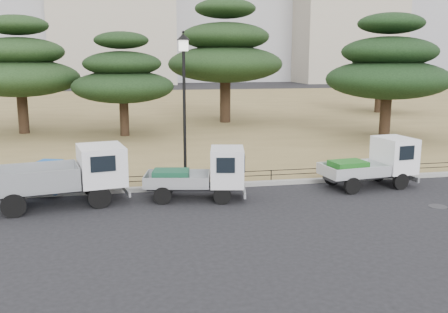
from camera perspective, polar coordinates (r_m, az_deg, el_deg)
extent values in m
plane|color=black|center=(16.29, 1.38, -5.84)|extent=(220.00, 220.00, 0.00)
cube|color=olive|center=(46.16, -6.96, 5.28)|extent=(120.00, 56.00, 0.15)
cube|color=gray|center=(18.72, -0.36, -3.32)|extent=(120.00, 0.25, 0.16)
cylinder|color=black|center=(16.58, -14.01, -4.53)|extent=(0.76, 0.29, 0.74)
cylinder|color=black|center=(18.12, -14.75, -3.23)|extent=(0.76, 0.29, 0.74)
cylinder|color=black|center=(16.46, -22.92, -5.22)|extent=(0.76, 0.29, 0.74)
cylinder|color=black|center=(18.01, -22.88, -3.84)|extent=(0.76, 0.29, 0.74)
cube|color=#2D2D30|center=(17.20, -18.55, -3.55)|extent=(4.24, 1.65, 0.13)
cube|color=gray|center=(17.08, -21.13, -2.35)|extent=(3.13, 2.14, 0.72)
cube|color=silver|center=(17.17, -13.83, -0.90)|extent=(1.75, 2.00, 1.27)
cylinder|color=black|center=(16.55, -0.20, -4.49)|extent=(0.61, 0.27, 0.59)
cylinder|color=black|center=(17.80, -0.19, -3.36)|extent=(0.61, 0.27, 0.59)
cylinder|color=black|center=(16.67, -7.02, -4.46)|extent=(0.61, 0.27, 0.59)
cylinder|color=black|center=(17.92, -6.53, -3.34)|extent=(0.61, 0.27, 0.59)
cube|color=#2D2D30|center=(17.17, -3.39, -3.45)|extent=(3.27, 1.33, 0.14)
cube|color=#9B9DA2|center=(17.15, -5.34, -2.59)|extent=(2.41, 1.74, 0.39)
cube|color=silver|center=(16.98, 0.37, -1.16)|extent=(1.37, 1.65, 1.27)
cube|color=#154B31|center=(17.14, -6.07, -2.26)|extent=(1.35, 1.09, 0.43)
cylinder|color=black|center=(19.50, 19.53, -2.69)|extent=(0.63, 0.24, 0.62)
cylinder|color=black|center=(20.55, 17.20, -1.85)|extent=(0.63, 0.24, 0.62)
cylinder|color=black|center=(18.32, 14.45, -3.26)|extent=(0.63, 0.24, 0.62)
cylinder|color=black|center=(19.43, 12.27, -2.34)|extent=(0.63, 0.24, 0.62)
cube|color=#2D2D30|center=(19.41, 16.00, -2.10)|extent=(3.39, 1.19, 0.14)
cube|color=silver|center=(19.02, 14.56, -1.44)|extent=(2.45, 1.69, 0.41)
cube|color=white|center=(19.95, 18.88, 0.21)|extent=(1.34, 1.66, 1.30)
cube|color=#1C621C|center=(18.88, 13.99, -1.18)|extent=(1.37, 1.07, 0.45)
cylinder|color=black|center=(18.78, -4.42, -2.84)|extent=(0.41, 0.41, 0.15)
cylinder|color=black|center=(18.34, -4.54, 4.55)|extent=(0.11, 0.11, 4.71)
cylinder|color=white|center=(18.23, -4.66, 12.52)|extent=(0.38, 0.38, 0.38)
cone|color=black|center=(18.24, -4.68, 13.48)|extent=(0.49, 0.49, 0.24)
cylinder|color=black|center=(18.80, -0.45, -2.41)|extent=(38.00, 0.03, 0.03)
cylinder|color=black|center=(18.75, -0.45, -1.87)|extent=(38.00, 0.03, 0.03)
cylinder|color=black|center=(18.80, -0.45, -2.41)|extent=(0.04, 0.04, 0.40)
cube|color=#1759B4|center=(18.86, -20.11, -2.50)|extent=(1.92, 1.65, 0.76)
cube|color=#1759B4|center=(18.53, -19.31, -0.95)|extent=(0.93, 0.86, 0.33)
cylinder|color=#2D2D30|center=(17.80, 23.25, -5.27)|extent=(0.60, 0.60, 0.01)
cylinder|color=black|center=(33.41, -22.00, 4.85)|extent=(0.63, 0.63, 2.79)
ellipsoid|color=#1D3417|center=(33.28, -22.25, 8.31)|extent=(7.16, 7.16, 2.29)
ellipsoid|color=#1D3417|center=(33.26, -22.46, 11.01)|extent=(5.47, 5.47, 1.75)
ellipsoid|color=#1D3417|center=(33.31, -22.66, 13.70)|extent=(3.78, 3.78, 1.21)
cylinder|color=black|center=(30.65, -11.33, 4.57)|extent=(0.54, 0.54, 2.40)
ellipsoid|color=black|center=(30.51, -11.46, 7.82)|extent=(6.05, 6.05, 1.94)
ellipsoid|color=black|center=(30.47, -11.56, 10.35)|extent=(4.62, 4.62, 1.48)
ellipsoid|color=black|center=(30.48, -11.66, 12.89)|extent=(3.19, 3.19, 1.02)
cylinder|color=black|center=(36.51, 0.13, 6.62)|extent=(0.77, 0.77, 3.42)
ellipsoid|color=black|center=(36.40, 0.14, 10.51)|extent=(8.22, 8.22, 2.63)
ellipsoid|color=black|center=(36.42, 0.14, 13.54)|extent=(6.28, 6.28, 2.01)
ellipsoid|color=black|center=(36.55, 0.14, 16.55)|extent=(4.34, 4.34, 1.39)
cylinder|color=black|center=(30.61, 17.95, 4.59)|extent=(0.63, 0.63, 2.78)
ellipsoid|color=black|center=(30.46, 18.18, 8.36)|extent=(7.06, 7.06, 2.26)
ellipsoid|color=black|center=(30.44, 18.36, 11.30)|extent=(5.39, 5.39, 1.72)
ellipsoid|color=black|center=(30.49, 18.55, 14.23)|extent=(3.72, 3.72, 1.19)
cylinder|color=black|center=(45.32, 17.21, 6.39)|extent=(0.54, 0.54, 2.42)
ellipsoid|color=black|center=(45.23, 17.34, 8.60)|extent=(6.18, 6.18, 1.98)
ellipsoid|color=black|center=(45.20, 17.44, 10.32)|extent=(4.72, 4.72, 1.51)
ellipsoid|color=black|center=(45.21, 17.55, 12.04)|extent=(3.26, 3.26, 1.04)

